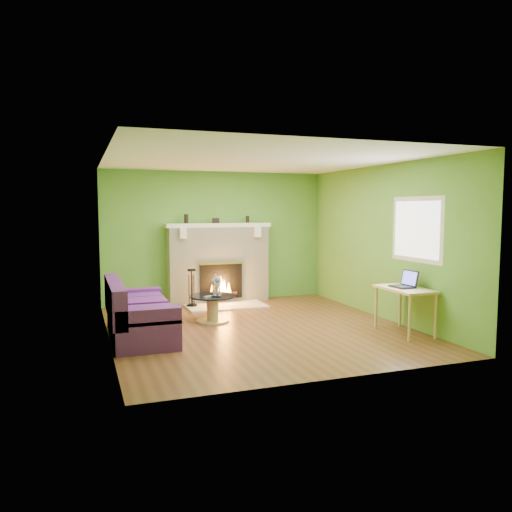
# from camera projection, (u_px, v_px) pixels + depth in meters

# --- Properties ---
(floor) EXTENTS (5.00, 5.00, 0.00)m
(floor) POSITION_uv_depth(u_px,v_px,m) (258.00, 328.00, 7.82)
(floor) COLOR #5B311A
(floor) RESTS_ON ground
(ceiling) EXTENTS (5.00, 5.00, 0.00)m
(ceiling) POSITION_uv_depth(u_px,v_px,m) (258.00, 160.00, 7.58)
(ceiling) COLOR white
(ceiling) RESTS_ON wall_back
(wall_back) EXTENTS (5.00, 0.00, 5.00)m
(wall_back) POSITION_uv_depth(u_px,v_px,m) (216.00, 237.00, 10.04)
(wall_back) COLOR #53872C
(wall_back) RESTS_ON floor
(wall_front) EXTENTS (5.00, 0.00, 5.00)m
(wall_front) POSITION_uv_depth(u_px,v_px,m) (337.00, 261.00, 5.36)
(wall_front) COLOR #53872C
(wall_front) RESTS_ON floor
(wall_left) EXTENTS (0.00, 5.00, 5.00)m
(wall_left) POSITION_uv_depth(u_px,v_px,m) (107.00, 249.00, 6.95)
(wall_left) COLOR #53872C
(wall_left) RESTS_ON floor
(wall_right) EXTENTS (0.00, 5.00, 5.00)m
(wall_right) POSITION_uv_depth(u_px,v_px,m) (383.00, 242.00, 8.45)
(wall_right) COLOR #53872C
(wall_right) RESTS_ON floor
(window_frame) EXTENTS (0.00, 1.20, 1.20)m
(window_frame) POSITION_uv_depth(u_px,v_px,m) (417.00, 229.00, 7.58)
(window_frame) COLOR silver
(window_frame) RESTS_ON wall_right
(window_pane) EXTENTS (0.00, 1.06, 1.06)m
(window_pane) POSITION_uv_depth(u_px,v_px,m) (416.00, 229.00, 7.58)
(window_pane) COLOR white
(window_pane) RESTS_ON wall_right
(fireplace) EXTENTS (2.10, 0.46, 1.58)m
(fireplace) POSITION_uv_depth(u_px,v_px,m) (219.00, 264.00, 9.92)
(fireplace) COLOR beige
(fireplace) RESTS_ON floor
(hearth) EXTENTS (1.50, 0.75, 0.03)m
(hearth) POSITION_uv_depth(u_px,v_px,m) (226.00, 306.00, 9.51)
(hearth) COLOR beige
(hearth) RESTS_ON floor
(mantel) EXTENTS (2.10, 0.28, 0.08)m
(mantel) POSITION_uv_depth(u_px,v_px,m) (219.00, 225.00, 9.83)
(mantel) COLOR white
(mantel) RESTS_ON fireplace
(sofa) EXTENTS (0.87, 1.87, 0.84)m
(sofa) POSITION_uv_depth(u_px,v_px,m) (137.00, 315.00, 7.21)
(sofa) COLOR #481A66
(sofa) RESTS_ON floor
(coffee_table) EXTENTS (0.78, 0.78, 0.44)m
(coffee_table) POSITION_uv_depth(u_px,v_px,m) (213.00, 306.00, 8.24)
(coffee_table) COLOR tan
(coffee_table) RESTS_ON floor
(desk) EXTENTS (0.54, 0.93, 0.69)m
(desk) POSITION_uv_depth(u_px,v_px,m) (405.00, 293.00, 7.43)
(desk) COLOR tan
(desk) RESTS_ON floor
(cat) EXTENTS (0.28, 0.58, 0.35)m
(cat) POSITION_uv_depth(u_px,v_px,m) (216.00, 284.00, 8.28)
(cat) COLOR slate
(cat) RESTS_ON coffee_table
(remote_silver) EXTENTS (0.17, 0.13, 0.02)m
(remote_silver) POSITION_uv_depth(u_px,v_px,m) (208.00, 296.00, 8.07)
(remote_silver) COLOR gray
(remote_silver) RESTS_ON coffee_table
(remote_black) EXTENTS (0.16, 0.12, 0.02)m
(remote_black) POSITION_uv_depth(u_px,v_px,m) (216.00, 297.00, 8.06)
(remote_black) COLOR black
(remote_black) RESTS_ON coffee_table
(laptop) EXTENTS (0.32, 0.36, 0.26)m
(laptop) POSITION_uv_depth(u_px,v_px,m) (402.00, 279.00, 7.45)
(laptop) COLOR black
(laptop) RESTS_ON desk
(fire_tools) EXTENTS (0.19, 0.19, 0.71)m
(fire_tools) POSITION_uv_depth(u_px,v_px,m) (192.00, 287.00, 9.40)
(fire_tools) COLOR black
(fire_tools) RESTS_ON hearth
(mantel_vase_left) EXTENTS (0.08, 0.08, 0.18)m
(mantel_vase_left) POSITION_uv_depth(u_px,v_px,m) (186.00, 219.00, 9.63)
(mantel_vase_left) COLOR black
(mantel_vase_left) RESTS_ON mantel
(mantel_vase_right) EXTENTS (0.07, 0.07, 0.14)m
(mantel_vase_right) POSITION_uv_depth(u_px,v_px,m) (248.00, 219.00, 10.05)
(mantel_vase_right) COLOR black
(mantel_vase_right) RESTS_ON mantel
(mantel_box) EXTENTS (0.12, 0.08, 0.10)m
(mantel_box) POSITION_uv_depth(u_px,v_px,m) (216.00, 221.00, 9.83)
(mantel_box) COLOR black
(mantel_box) RESTS_ON mantel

